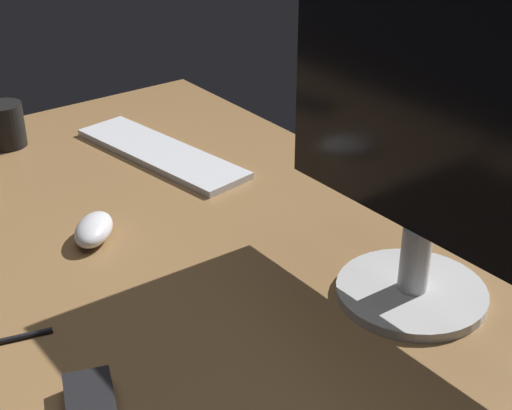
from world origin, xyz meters
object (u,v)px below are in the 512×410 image
(monitor, at_px, (429,141))
(keyboard, at_px, (161,153))
(computer_mouse, at_px, (94,229))
(coffee_mug, at_px, (5,125))

(monitor, distance_m, keyboard, 0.67)
(keyboard, relative_size, computer_mouse, 4.04)
(keyboard, relative_size, coffee_mug, 4.58)
(monitor, bearing_deg, keyboard, -176.85)
(keyboard, xyz_separation_m, coffee_mug, (-0.23, -0.22, 0.04))
(keyboard, distance_m, computer_mouse, 0.33)
(monitor, height_order, computer_mouse, monitor)
(coffee_mug, bearing_deg, monitor, 16.81)
(monitor, height_order, keyboard, monitor)
(monitor, relative_size, coffee_mug, 5.57)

